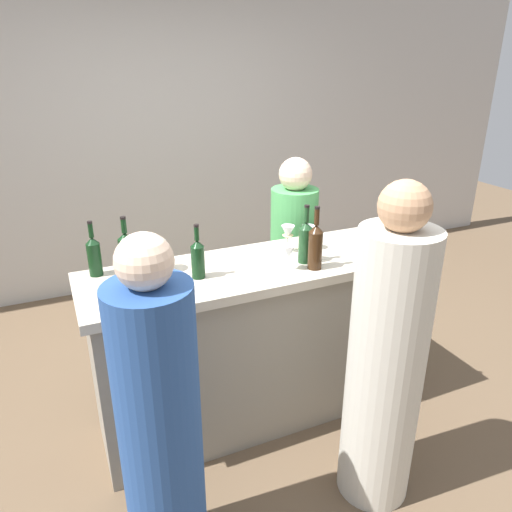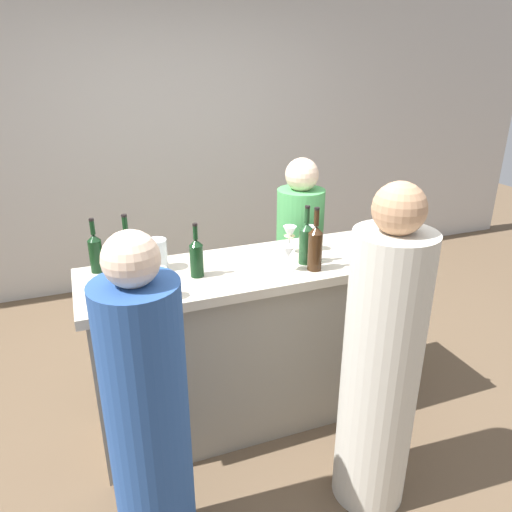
{
  "view_description": "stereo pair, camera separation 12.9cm",
  "coord_description": "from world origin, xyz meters",
  "px_view_note": "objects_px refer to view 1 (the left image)",
  "views": [
    {
      "loc": [
        -0.97,
        -2.2,
        2.04
      ],
      "look_at": [
        0.0,
        0.0,
        1.05
      ],
      "focal_mm": 34.08,
      "sensor_mm": 36.0,
      "label": 1
    },
    {
      "loc": [
        -0.85,
        -2.25,
        2.04
      ],
      "look_at": [
        0.0,
        0.0,
        1.05
      ],
      "focal_mm": 34.08,
      "sensor_mm": 36.0,
      "label": 2
    }
  ],
  "objects_px": {
    "wine_bottle_second_left_dark_green": "(126,251)",
    "water_pitcher": "(157,256)",
    "person_left_guest": "(160,429)",
    "person_center_guest": "(386,364)",
    "wine_bottle_rightmost_amber_brown": "(315,245)",
    "wine_bottle_leftmost_dark_green": "(94,255)",
    "wine_glass_near_left": "(163,281)",
    "person_server_behind": "(293,264)",
    "wine_glass_near_right": "(308,233)",
    "wine_bottle_far_right_olive_green": "(391,235)",
    "wine_bottle_second_right_olive_green": "(306,241)",
    "wine_glass_far_left": "(288,234)",
    "wine_glass_near_center": "(289,253)",
    "wine_bottle_center_dark_green": "(198,258)"
  },
  "relations": [
    {
      "from": "wine_bottle_second_left_dark_green",
      "to": "water_pitcher",
      "type": "bearing_deg",
      "value": -26.77
    },
    {
      "from": "person_left_guest",
      "to": "person_center_guest",
      "type": "distance_m",
      "value": 1.04
    },
    {
      "from": "wine_bottle_rightmost_amber_brown",
      "to": "person_center_guest",
      "type": "height_order",
      "value": "person_center_guest"
    },
    {
      "from": "wine_bottle_leftmost_dark_green",
      "to": "wine_glass_near_left",
      "type": "relative_size",
      "value": 1.91
    },
    {
      "from": "water_pitcher",
      "to": "person_left_guest",
      "type": "bearing_deg",
      "value": -104.29
    },
    {
      "from": "person_center_guest",
      "to": "person_server_behind",
      "type": "relative_size",
      "value": 1.12
    },
    {
      "from": "wine_glass_near_right",
      "to": "wine_bottle_leftmost_dark_green",
      "type": "bearing_deg",
      "value": 174.08
    },
    {
      "from": "wine_bottle_leftmost_dark_green",
      "to": "wine_glass_near_left",
      "type": "height_order",
      "value": "wine_bottle_leftmost_dark_green"
    },
    {
      "from": "wine_glass_near_right",
      "to": "person_server_behind",
      "type": "height_order",
      "value": "person_server_behind"
    },
    {
      "from": "wine_bottle_far_right_olive_green",
      "to": "person_center_guest",
      "type": "bearing_deg",
      "value": -126.81
    },
    {
      "from": "water_pitcher",
      "to": "wine_bottle_second_right_olive_green",
      "type": "bearing_deg",
      "value": -15.0
    },
    {
      "from": "wine_glass_near_right",
      "to": "wine_glass_far_left",
      "type": "bearing_deg",
      "value": 176.3
    },
    {
      "from": "wine_glass_far_left",
      "to": "person_left_guest",
      "type": "distance_m",
      "value": 1.3
    },
    {
      "from": "wine_glass_near_right",
      "to": "wine_glass_far_left",
      "type": "relative_size",
      "value": 0.91
    },
    {
      "from": "wine_bottle_far_right_olive_green",
      "to": "person_center_guest",
      "type": "distance_m",
      "value": 0.77
    },
    {
      "from": "wine_glass_near_left",
      "to": "person_left_guest",
      "type": "bearing_deg",
      "value": -108.03
    },
    {
      "from": "wine_glass_near_right",
      "to": "wine_glass_far_left",
      "type": "xyz_separation_m",
      "value": [
        -0.13,
        0.01,
        0.01
      ]
    },
    {
      "from": "wine_bottle_second_left_dark_green",
      "to": "wine_bottle_rightmost_amber_brown",
      "type": "bearing_deg",
      "value": -22.2
    },
    {
      "from": "wine_glass_near_left",
      "to": "wine_glass_far_left",
      "type": "bearing_deg",
      "value": 21.1
    },
    {
      "from": "wine_glass_near_center",
      "to": "person_server_behind",
      "type": "bearing_deg",
      "value": 59.82
    },
    {
      "from": "wine_bottle_center_dark_green",
      "to": "wine_bottle_rightmost_amber_brown",
      "type": "relative_size",
      "value": 0.83
    },
    {
      "from": "person_left_guest",
      "to": "water_pitcher",
      "type": "bearing_deg",
      "value": -10.55
    },
    {
      "from": "wine_bottle_leftmost_dark_green",
      "to": "person_center_guest",
      "type": "height_order",
      "value": "person_center_guest"
    },
    {
      "from": "wine_glass_near_left",
      "to": "person_server_behind",
      "type": "relative_size",
      "value": 0.11
    },
    {
      "from": "wine_bottle_leftmost_dark_green",
      "to": "person_left_guest",
      "type": "relative_size",
      "value": 0.19
    },
    {
      "from": "wine_bottle_leftmost_dark_green",
      "to": "wine_bottle_second_right_olive_green",
      "type": "xyz_separation_m",
      "value": [
        1.06,
        -0.28,
        0.01
      ]
    },
    {
      "from": "wine_bottle_leftmost_dark_green",
      "to": "water_pitcher",
      "type": "relative_size",
      "value": 1.76
    },
    {
      "from": "wine_bottle_leftmost_dark_green",
      "to": "wine_glass_near_center",
      "type": "distance_m",
      "value": 0.99
    },
    {
      "from": "wine_bottle_center_dark_green",
      "to": "person_server_behind",
      "type": "height_order",
      "value": "person_server_behind"
    },
    {
      "from": "wine_bottle_far_right_olive_green",
      "to": "wine_glass_near_center",
      "type": "relative_size",
      "value": 2.42
    },
    {
      "from": "wine_glass_far_left",
      "to": "wine_bottle_rightmost_amber_brown",
      "type": "bearing_deg",
      "value": -84.94
    },
    {
      "from": "wine_bottle_rightmost_amber_brown",
      "to": "wine_bottle_far_right_olive_green",
      "type": "xyz_separation_m",
      "value": [
        0.46,
        -0.03,
        -0.0
      ]
    },
    {
      "from": "wine_bottle_second_right_olive_green",
      "to": "wine_glass_far_left",
      "type": "height_order",
      "value": "wine_bottle_second_right_olive_green"
    },
    {
      "from": "person_center_guest",
      "to": "wine_glass_far_left",
      "type": "bearing_deg",
      "value": -13.5
    },
    {
      "from": "wine_bottle_leftmost_dark_green",
      "to": "wine_glass_far_left",
      "type": "bearing_deg",
      "value": -6.19
    },
    {
      "from": "water_pitcher",
      "to": "person_left_guest",
      "type": "distance_m",
      "value": 0.93
    },
    {
      "from": "wine_glass_near_left",
      "to": "wine_glass_far_left",
      "type": "relative_size",
      "value": 0.96
    },
    {
      "from": "person_left_guest",
      "to": "person_center_guest",
      "type": "height_order",
      "value": "person_center_guest"
    },
    {
      "from": "person_server_behind",
      "to": "wine_bottle_far_right_olive_green",
      "type": "bearing_deg",
      "value": 25.81
    },
    {
      "from": "water_pitcher",
      "to": "person_center_guest",
      "type": "distance_m",
      "value": 1.24
    },
    {
      "from": "wine_glass_near_left",
      "to": "person_server_behind",
      "type": "bearing_deg",
      "value": 36.11
    },
    {
      "from": "wine_bottle_far_right_olive_green",
      "to": "wine_bottle_center_dark_green",
      "type": "bearing_deg",
      "value": 170.81
    },
    {
      "from": "wine_bottle_center_dark_green",
      "to": "wine_bottle_far_right_olive_green",
      "type": "bearing_deg",
      "value": -9.19
    },
    {
      "from": "wine_bottle_leftmost_dark_green",
      "to": "wine_bottle_second_left_dark_green",
      "type": "xyz_separation_m",
      "value": [
        0.16,
        -0.01,
        0.0
      ]
    },
    {
      "from": "wine_bottle_second_right_olive_green",
      "to": "wine_bottle_far_right_olive_green",
      "type": "bearing_deg",
      "value": -15.32
    },
    {
      "from": "wine_glass_near_center",
      "to": "person_server_behind",
      "type": "height_order",
      "value": "person_server_behind"
    },
    {
      "from": "wine_bottle_far_right_olive_green",
      "to": "person_server_behind",
      "type": "bearing_deg",
      "value": 102.17
    },
    {
      "from": "wine_bottle_rightmost_amber_brown",
      "to": "wine_bottle_far_right_olive_green",
      "type": "distance_m",
      "value": 0.46
    },
    {
      "from": "wine_bottle_rightmost_amber_brown",
      "to": "water_pitcher",
      "type": "relative_size",
      "value": 2.06
    },
    {
      "from": "wine_bottle_leftmost_dark_green",
      "to": "wine_bottle_second_right_olive_green",
      "type": "bearing_deg",
      "value": -14.95
    }
  ]
}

